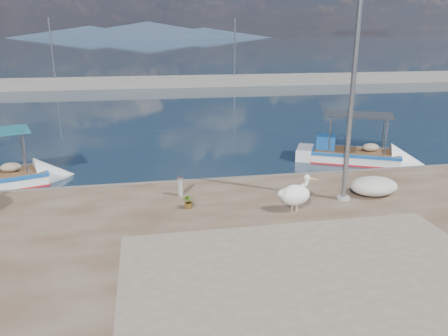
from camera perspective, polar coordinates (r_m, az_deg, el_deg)
ground at (r=12.61m, az=3.22°, el=-10.72°), size 1400.00×1400.00×0.00m
quay_patch at (r=10.19m, az=13.09°, el=-15.26°), size 9.00×7.00×0.01m
breakwater at (r=51.16m, az=-7.59°, el=11.11°), size 120.00×2.20×7.50m
mountains at (r=660.86m, az=-10.40°, el=17.24°), size 370.00×280.00×22.00m
boat_right at (r=21.85m, az=16.57°, el=1.37°), size 5.84×4.10×2.69m
pelican at (r=13.85m, az=9.37°, el=-3.41°), size 1.30×0.78×1.23m
lamp_post at (r=14.60m, az=16.27°, el=8.24°), size 0.44×0.96×7.00m
bollard_near at (r=15.12m, az=-5.72°, el=-2.29°), size 0.23×0.23×0.70m
potted_plant at (r=14.08m, az=-4.60°, el=-4.33°), size 0.48×0.43×0.49m
net_pile_d at (r=16.04m, az=18.97°, el=-2.26°), size 1.67×1.25×0.63m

